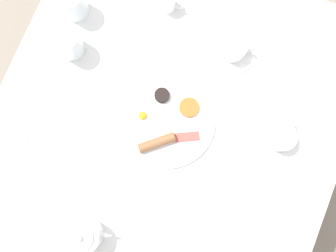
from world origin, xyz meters
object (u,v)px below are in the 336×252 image
at_px(knife_by_plate, 302,51).
at_px(breakfast_plate, 166,121).
at_px(creamer_jug, 168,1).
at_px(fork_by_plate, 31,118).
at_px(teapot_near, 83,236).
at_px(water_glass_tall, 68,43).
at_px(teacup_with_saucer_right, 281,138).
at_px(teacup_with_saucer_left, 234,49).
at_px(water_glass_short, 73,3).

bearing_deg(knife_by_plate, breakfast_plate, -130.18).
bearing_deg(creamer_jug, breakfast_plate, -68.60).
xyz_separation_m(creamer_jug, fork_by_plate, (-0.26, -0.50, -0.03)).
relative_size(breakfast_plate, teapot_near, 1.71).
distance_m(water_glass_tall, creamer_jug, 0.34).
relative_size(teacup_with_saucer_right, fork_by_plate, 0.80).
distance_m(teacup_with_saucer_right, knife_by_plate, 0.30).
relative_size(fork_by_plate, knife_by_plate, 1.10).
bearing_deg(teacup_with_saucer_left, water_glass_short, -173.32).
relative_size(teacup_with_saucer_left, creamer_jug, 1.84).
distance_m(water_glass_short, knife_by_plate, 0.74).
distance_m(teapot_near, fork_by_plate, 0.40).
distance_m(breakfast_plate, teacup_with_saucer_left, 0.31).
bearing_deg(teacup_with_saucer_left, creamer_jug, 165.15).
bearing_deg(creamer_jug, teacup_with_saucer_right, -29.60).
bearing_deg(teapot_near, creamer_jug, 69.12).
bearing_deg(knife_by_plate, teacup_with_saucer_right, -84.66).
xyz_separation_m(breakfast_plate, water_glass_short, (-0.41, 0.23, 0.05)).
xyz_separation_m(breakfast_plate, teacup_with_saucer_left, (0.11, 0.29, 0.02)).
height_order(water_glass_tall, fork_by_plate, water_glass_tall).
bearing_deg(water_glass_tall, fork_by_plate, -96.26).
distance_m(teapot_near, water_glass_short, 0.71).
relative_size(teapot_near, knife_by_plate, 1.02).
distance_m(teacup_with_saucer_left, water_glass_tall, 0.51).
bearing_deg(knife_by_plate, water_glass_short, -168.58).
xyz_separation_m(creamer_jug, knife_by_plate, (0.45, 0.02, -0.03)).
bearing_deg(breakfast_plate, fork_by_plate, -159.21).
height_order(teapot_near, water_glass_short, teapot_near).
height_order(water_glass_short, knife_by_plate, water_glass_short).
bearing_deg(water_glass_tall, knife_by_plate, 21.54).
relative_size(water_glass_tall, water_glass_short, 0.96).
xyz_separation_m(water_glass_tall, fork_by_plate, (-0.03, -0.25, -0.05)).
xyz_separation_m(breakfast_plate, teacup_with_saucer_right, (0.34, 0.08, 0.02)).
relative_size(breakfast_plate, water_glass_short, 2.70).
relative_size(breakfast_plate, fork_by_plate, 1.59).
relative_size(water_glass_tall, creamer_jug, 1.30).
bearing_deg(teacup_with_saucer_right, water_glass_short, 168.91).
relative_size(teapot_near, teacup_with_saucer_right, 1.16).
relative_size(teacup_with_saucer_left, teacup_with_saucer_right, 1.00).
bearing_deg(breakfast_plate, teapot_near, -103.01).
relative_size(teacup_with_saucer_left, water_glass_tall, 1.41).
height_order(creamer_jug, knife_by_plate, creamer_jug).
xyz_separation_m(teapot_near, teacup_with_saucer_right, (0.44, 0.49, -0.02)).
bearing_deg(water_glass_short, water_glass_tall, -71.96).
relative_size(breakfast_plate, creamer_jug, 3.65).
bearing_deg(teacup_with_saucer_left, water_glass_tall, -158.91).
distance_m(breakfast_plate, water_glass_short, 0.47).
bearing_deg(fork_by_plate, teacup_with_saucer_right, 17.33).
bearing_deg(teacup_with_saucer_left, breakfast_plate, -110.90).
height_order(water_glass_short, creamer_jug, water_glass_short).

